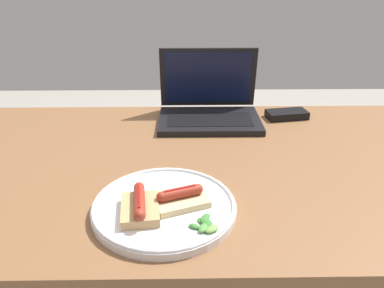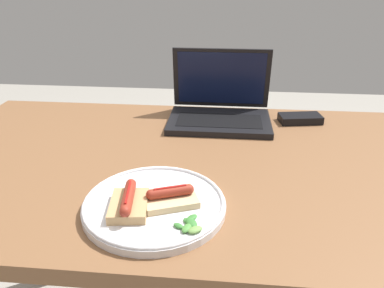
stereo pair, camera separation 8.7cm
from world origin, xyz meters
name	(u,v)px [view 1 (the left image)]	position (x,y,z in m)	size (l,w,h in m)	color
desk	(204,191)	(0.00, 0.00, 0.66)	(1.46, 0.78, 0.75)	brown
laptop	(209,108)	(0.03, 0.27, 0.79)	(0.31, 0.22, 0.21)	black
plate	(164,206)	(-0.09, -0.21, 0.77)	(0.28, 0.28, 0.02)	silver
sausage_toast_left	(180,198)	(-0.06, -0.21, 0.78)	(0.12, 0.10, 0.04)	#D6B784
sausage_toast_middle	(140,206)	(-0.13, -0.24, 0.79)	(0.08, 0.11, 0.04)	tan
salad_pile	(205,225)	(-0.01, -0.28, 0.77)	(0.06, 0.07, 0.01)	#387A33
external_drive	(287,114)	(0.27, 0.28, 0.77)	(0.13, 0.08, 0.02)	black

